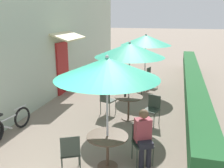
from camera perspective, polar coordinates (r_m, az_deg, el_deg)
name	(u,v)px	position (r m, az deg, el deg)	size (l,w,h in m)	color
cafe_facade_wall	(64,41)	(10.82, -10.93, 9.64)	(0.98, 13.84, 4.20)	#B2C1AD
planter_hedge	(192,85)	(10.09, 17.88, -0.24)	(0.60, 12.84, 1.01)	gray
patio_table_near	(107,143)	(5.35, -1.04, -13.38)	(0.87, 0.87, 0.73)	brown
patio_umbrella_near	(107,68)	(4.79, -1.13, 3.64)	(2.06, 2.06, 2.41)	#B7B7BC
cafe_chair_near_left	(142,140)	(5.61, 6.79, -12.50)	(0.54, 0.54, 0.87)	#384238
seated_patron_near_left	(144,135)	(5.44, 7.23, -11.45)	(0.47, 0.50, 1.25)	#23232D
cafe_chair_near_right	(70,151)	(5.24, -9.52, -14.83)	(0.54, 0.54, 0.87)	#384238
patio_table_mid	(129,102)	(7.73, 3.82, -4.09)	(0.87, 0.87, 0.73)	brown
patio_umbrella_mid	(130,50)	(7.35, 4.05, 7.76)	(2.06, 2.06, 2.41)	#B7B7BC
cafe_chair_mid_left	(153,107)	(7.47, 9.26, -5.31)	(0.51, 0.51, 0.87)	#384238
cafe_chair_mid_right	(107,99)	(8.08, -1.19, -3.48)	(0.51, 0.51, 0.87)	#384238
coffee_cup_mid	(125,95)	(7.71, 3.04, -2.42)	(0.07, 0.07, 0.09)	#232328
patio_table_far	(145,78)	(10.66, 7.46, 1.32)	(0.87, 0.87, 0.73)	brown
patio_umbrella_far	(146,40)	(10.39, 7.77, 9.92)	(2.06, 2.06, 2.41)	#B7B7BC
cafe_chair_far_left	(137,83)	(9.97, 5.85, 0.14)	(0.51, 0.51, 0.87)	#384238
cafe_chair_far_right	(151,75)	(11.38, 8.85, 1.97)	(0.51, 0.51, 0.87)	#384238
coffee_cup_far	(147,73)	(10.70, 7.89, 2.56)	(0.07, 0.07, 0.09)	#232328
bicycle_second	(8,124)	(7.34, -22.65, -8.40)	(0.30, 1.64, 0.69)	black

